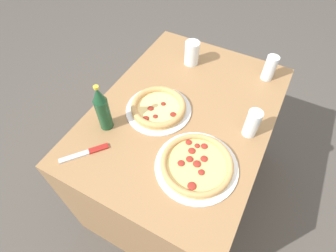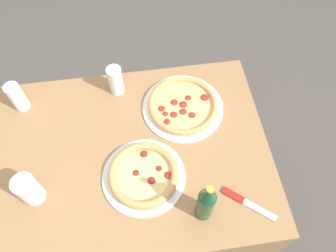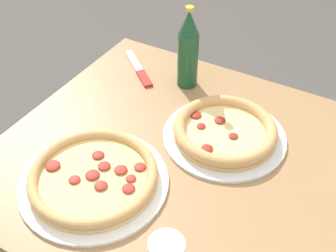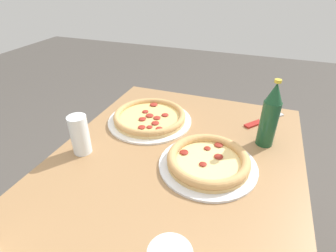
# 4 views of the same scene
# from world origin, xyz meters

# --- Properties ---
(pizza_pepperoni) EXTENTS (0.31, 0.31, 0.04)m
(pizza_pepperoni) POSITION_xyz_m (0.05, -0.11, 0.77)
(pizza_pepperoni) COLOR silver
(pizza_pepperoni) RESTS_ON table
(pizza_margherita) EXTENTS (0.33, 0.33, 0.04)m
(pizza_margherita) POSITION_xyz_m (0.25, 0.17, 0.76)
(pizza_margherita) COLOR white
(pizza_margherita) RESTS_ON table
(beer_bottle) EXTENTS (0.06, 0.06, 0.24)m
(beer_bottle) POSITION_xyz_m (0.24, -0.27, 0.86)
(beer_bottle) COLOR #194728
(beer_bottle) RESTS_ON table
(knife) EXTENTS (0.17, 0.15, 0.01)m
(knife) POSITION_xyz_m (0.40, -0.25, 0.75)
(knife) COLOR maroon
(knife) RESTS_ON table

